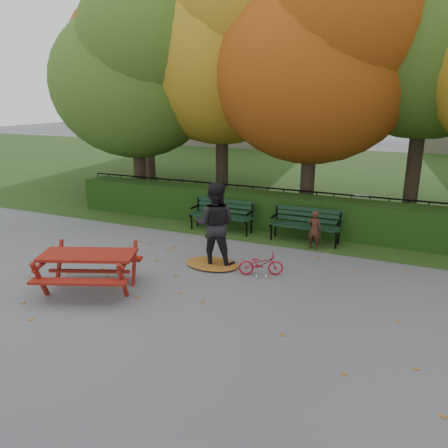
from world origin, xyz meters
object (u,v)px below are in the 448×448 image
at_px(tree_a, 138,70).
at_px(tree_c, 324,54).
at_px(picnic_table, 89,262).
at_px(bicycle, 261,264).
at_px(tree_b, 229,41).
at_px(tree_d, 448,9).
at_px(child, 315,230).
at_px(bench_left, 222,213).
at_px(adult, 215,225).
at_px(tree_f, 149,46).
at_px(bench_right, 306,222).

distance_m(tree_a, tree_c, 6.04).
xyz_separation_m(picnic_table, bicycle, (2.83, 2.10, -0.35)).
bearing_deg(tree_b, picnic_table, -87.05).
bearing_deg(tree_b, tree_d, 4.38).
bearing_deg(child, tree_a, -14.61).
xyz_separation_m(bench_left, picnic_table, (-0.74, -4.72, 0.08)).
bearing_deg(tree_b, bicycle, -60.34).
xyz_separation_m(bench_left, child, (2.74, -0.50, -0.02)).
bearing_deg(tree_a, adult, -42.09).
height_order(tree_d, child, tree_d).
bearing_deg(tree_a, tree_d, 10.33).
height_order(bench_left, child, child).
height_order(tree_a, tree_b, tree_b).
bearing_deg(tree_a, picnic_table, -64.50).
distance_m(bench_left, picnic_table, 4.78).
height_order(tree_d, bench_left, tree_d).
relative_size(tree_f, picnic_table, 4.16).
height_order(adult, bicycle, adult).
xyz_separation_m(adult, bicycle, (1.15, -0.14, -0.70)).
distance_m(tree_a, adult, 7.41).
bearing_deg(tree_c, bench_right, -83.30).
xyz_separation_m(tree_f, bench_right, (8.23, -5.54, -5.17)).
bearing_deg(child, bench_right, -50.53).
bearing_deg(child, tree_d, -116.05).
distance_m(adult, bicycle, 1.35).
height_order(bench_left, adult, adult).
bearing_deg(bicycle, tree_f, 21.72).
height_order(tree_d, bench_right, tree_d).
height_order(tree_c, child, tree_c).
height_order(tree_a, picnic_table, tree_a).
relative_size(adult, bicycle, 2.00).
xyz_separation_m(tree_a, picnic_table, (3.14, -6.59, -3.92)).
height_order(tree_f, bench_right, tree_f).
bearing_deg(adult, tree_a, -53.26).
height_order(tree_c, bench_left, tree_c).
bearing_deg(tree_c, bicycle, -90.61).
xyz_separation_m(tree_d, tree_f, (-11.01, 2.01, -0.29)).
height_order(bench_right, picnic_table, bench_right).
bearing_deg(bench_left, bicycle, -51.51).
relative_size(tree_c, bench_right, 4.44).
xyz_separation_m(bench_right, picnic_table, (-3.14, -4.72, 0.08)).
distance_m(tree_c, adult, 6.24).
height_order(tree_f, adult, tree_f).
bearing_deg(tree_d, bench_left, -145.74).
relative_size(tree_c, bench_left, 4.44).
relative_size(bench_right, picnic_table, 0.81).
height_order(picnic_table, adult, adult).
distance_m(bench_left, bench_right, 2.40).
bearing_deg(picnic_table, tree_b, 71.09).
height_order(tree_b, picnic_table, tree_b).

